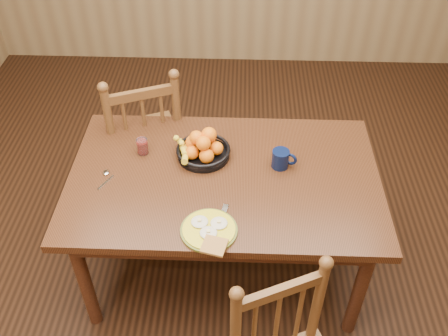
{
  "coord_description": "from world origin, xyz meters",
  "views": [
    {
      "loc": [
        0.07,
        -1.88,
        2.49
      ],
      "look_at": [
        0.0,
        0.0,
        0.8
      ],
      "focal_mm": 40.0,
      "sensor_mm": 36.0,
      "label": 1
    }
  ],
  "objects_px": {
    "dining_table": "(224,187)",
    "chair_far": "(143,141)",
    "coffee_mug": "(281,159)",
    "breakfast_plate": "(209,230)",
    "fruit_bowl": "(202,148)"
  },
  "relations": [
    {
      "from": "dining_table",
      "to": "coffee_mug",
      "type": "xyz_separation_m",
      "value": [
        0.29,
        0.08,
        0.14
      ]
    },
    {
      "from": "dining_table",
      "to": "chair_far",
      "type": "relative_size",
      "value": 1.53
    },
    {
      "from": "coffee_mug",
      "to": "fruit_bowl",
      "type": "height_order",
      "value": "fruit_bowl"
    },
    {
      "from": "fruit_bowl",
      "to": "chair_far",
      "type": "bearing_deg",
      "value": 135.06
    },
    {
      "from": "chair_far",
      "to": "breakfast_plate",
      "type": "relative_size",
      "value": 3.52
    },
    {
      "from": "chair_far",
      "to": "coffee_mug",
      "type": "distance_m",
      "value": 1.0
    },
    {
      "from": "dining_table",
      "to": "breakfast_plate",
      "type": "distance_m",
      "value": 0.4
    },
    {
      "from": "fruit_bowl",
      "to": "breakfast_plate",
      "type": "bearing_deg",
      "value": -82.69
    },
    {
      "from": "breakfast_plate",
      "to": "coffee_mug",
      "type": "bearing_deg",
      "value": 53.37
    },
    {
      "from": "dining_table",
      "to": "coffee_mug",
      "type": "height_order",
      "value": "coffee_mug"
    },
    {
      "from": "fruit_bowl",
      "to": "coffee_mug",
      "type": "bearing_deg",
      "value": -8.87
    },
    {
      "from": "chair_far",
      "to": "coffee_mug",
      "type": "height_order",
      "value": "chair_far"
    },
    {
      "from": "breakfast_plate",
      "to": "fruit_bowl",
      "type": "bearing_deg",
      "value": 97.31
    },
    {
      "from": "dining_table",
      "to": "fruit_bowl",
      "type": "height_order",
      "value": "fruit_bowl"
    },
    {
      "from": "breakfast_plate",
      "to": "coffee_mug",
      "type": "distance_m",
      "value": 0.58
    }
  ]
}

